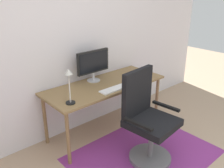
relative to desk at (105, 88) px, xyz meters
name	(u,v)px	position (x,y,z in m)	size (l,w,h in m)	color
wall_back	(55,42)	(-0.47, 0.41, 0.64)	(6.00, 0.10, 2.60)	silver
area_rug	(144,155)	(-0.02, -0.75, -0.66)	(1.70, 1.28, 0.01)	#83307E
desk	(105,88)	(0.00, 0.00, 0.00)	(1.69, 0.67, 0.72)	olive
monitor	(93,63)	(-0.05, 0.19, 0.32)	(0.50, 0.18, 0.43)	#B2B2B7
keyboard	(115,89)	(-0.03, -0.23, 0.07)	(0.43, 0.13, 0.02)	white
computer_mouse	(132,81)	(0.30, -0.20, 0.08)	(0.06, 0.10, 0.03)	black
coffee_cup	(147,71)	(0.70, -0.12, 0.12)	(0.07, 0.07, 0.10)	maroon
cell_phone	(137,75)	(0.55, -0.07, 0.07)	(0.07, 0.14, 0.01)	black
desk_lamp	(69,81)	(-0.67, -0.19, 0.33)	(0.11, 0.11, 0.41)	black
office_chair	(147,123)	(-0.03, -0.78, -0.18)	(0.63, 0.57, 1.09)	slate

